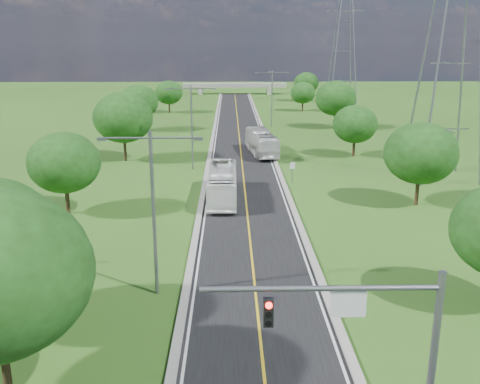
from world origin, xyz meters
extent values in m
plane|color=#284E16|center=(0.00, 60.00, 0.00)|extent=(260.00, 260.00, 0.00)
cube|color=black|center=(0.00, 66.00, 0.03)|extent=(8.00, 150.00, 0.06)
cube|color=gray|center=(-4.25, 66.00, 0.11)|extent=(0.50, 150.00, 0.22)
cube|color=gray|center=(4.25, 66.00, 0.11)|extent=(0.50, 150.00, 0.22)
cylinder|color=slate|center=(5.80, -1.00, 3.60)|extent=(0.28, 0.28, 7.20)
cylinder|color=slate|center=(1.60, -1.00, 6.60)|extent=(8.40, 0.20, 0.20)
cube|color=black|center=(-0.20, -1.00, 5.70)|extent=(0.35, 0.28, 1.05)
cylinder|color=#FF140C|center=(-0.20, -1.16, 6.05)|extent=(0.24, 0.06, 0.24)
cube|color=white|center=(2.60, -1.00, 6.00)|extent=(1.25, 0.06, 1.00)
cylinder|color=slate|center=(5.20, 38.00, 1.20)|extent=(0.08, 0.08, 2.40)
cube|color=white|center=(5.20, 37.97, 2.00)|extent=(0.55, 0.04, 0.70)
cube|color=gray|center=(-10.00, 140.00, 1.00)|extent=(1.20, 3.00, 2.00)
cube|color=gray|center=(10.00, 140.00, 1.00)|extent=(1.20, 3.00, 2.00)
cube|color=gray|center=(0.00, 140.00, 2.60)|extent=(30.00, 3.00, 1.20)
cylinder|color=slate|center=(-6.00, 12.00, 5.00)|extent=(0.22, 0.22, 10.00)
cylinder|color=slate|center=(-7.40, 12.00, 9.60)|extent=(2.80, 0.12, 0.12)
cylinder|color=slate|center=(-4.60, 12.00, 9.60)|extent=(2.80, 0.12, 0.12)
cube|color=slate|center=(-8.70, 12.00, 9.55)|extent=(0.50, 0.25, 0.18)
cube|color=slate|center=(-3.30, 12.00, 9.55)|extent=(0.50, 0.25, 0.18)
cylinder|color=slate|center=(-6.00, 45.00, 5.00)|extent=(0.22, 0.22, 10.00)
cylinder|color=slate|center=(-7.40, 45.00, 9.60)|extent=(2.80, 0.12, 0.12)
cylinder|color=slate|center=(-4.60, 45.00, 9.60)|extent=(2.80, 0.12, 0.12)
cube|color=slate|center=(-8.70, 45.00, 9.55)|extent=(0.50, 0.25, 0.18)
cube|color=slate|center=(-3.30, 45.00, 9.55)|extent=(0.50, 0.25, 0.18)
cylinder|color=slate|center=(6.00, 78.00, 5.00)|extent=(0.22, 0.22, 10.00)
cylinder|color=slate|center=(4.60, 78.00, 9.60)|extent=(2.80, 0.12, 0.12)
cylinder|color=slate|center=(7.40, 78.00, 9.60)|extent=(2.80, 0.12, 0.12)
cube|color=slate|center=(3.30, 78.00, 9.55)|extent=(0.50, 0.25, 0.18)
cube|color=slate|center=(8.70, 78.00, 9.55)|extent=(0.50, 0.25, 0.18)
cube|color=slate|center=(26.00, 115.00, 21.84)|extent=(9.00, 0.25, 0.25)
cylinder|color=black|center=(-16.00, 28.00, 1.35)|extent=(0.36, 0.36, 2.70)
ellipsoid|color=#1A3C10|center=(-16.00, 28.00, 4.65)|extent=(6.30, 6.30, 5.36)
cylinder|color=black|center=(-15.00, 50.00, 1.62)|extent=(0.36, 0.36, 3.24)
ellipsoid|color=#1A3C10|center=(-15.00, 50.00, 5.58)|extent=(7.56, 7.56, 6.43)
cylinder|color=black|center=(-17.00, 74.00, 1.44)|extent=(0.36, 0.36, 2.88)
ellipsoid|color=#1A3C10|center=(-17.00, 74.00, 4.96)|extent=(6.72, 6.72, 5.71)
cylinder|color=black|center=(-14.50, 98.00, 1.26)|extent=(0.36, 0.36, 2.52)
ellipsoid|color=#1A3C10|center=(-14.50, 98.00, 4.34)|extent=(5.88, 5.88, 5.00)
cylinder|color=black|center=(-11.00, 2.00, 1.71)|extent=(0.36, 0.36, 3.42)
cylinder|color=black|center=(16.00, 30.00, 1.44)|extent=(0.36, 0.36, 2.88)
ellipsoid|color=#1A3C10|center=(16.00, 30.00, 4.96)|extent=(6.72, 6.72, 5.71)
cylinder|color=black|center=(15.00, 52.00, 1.26)|extent=(0.36, 0.36, 2.52)
ellipsoid|color=#1A3C10|center=(15.00, 52.00, 4.34)|extent=(5.88, 5.88, 5.00)
cylinder|color=black|center=(17.00, 76.00, 1.53)|extent=(0.36, 0.36, 3.06)
ellipsoid|color=#1A3C10|center=(17.00, 76.00, 5.27)|extent=(7.14, 7.14, 6.07)
cylinder|color=black|center=(14.50, 100.00, 1.17)|extent=(0.36, 0.36, 2.34)
ellipsoid|color=#1A3C10|center=(14.50, 100.00, 4.03)|extent=(5.46, 5.46, 4.64)
cylinder|color=black|center=(18.00, 120.00, 1.35)|extent=(0.36, 0.36, 2.70)
ellipsoid|color=#1A3C10|center=(18.00, 120.00, 4.65)|extent=(6.30, 6.30, 5.36)
imported|color=silver|center=(2.76, 53.53, 1.66)|extent=(4.10, 11.72, 3.20)
imported|color=white|center=(-2.25, 32.05, 1.63)|extent=(2.71, 11.28, 3.14)
camera|label=1|loc=(-1.52, -17.80, 14.83)|focal=40.00mm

